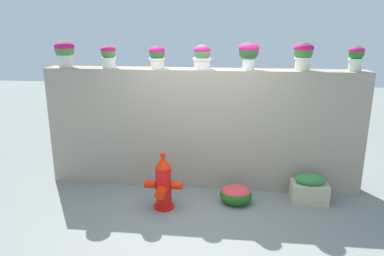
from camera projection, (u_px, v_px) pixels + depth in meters
The scene contains 12 objects.
ground_plane at pixel (194, 220), 5.27m from camera, with size 24.00×24.00×0.00m, color slate.
stone_wall at pixel (202, 128), 6.21m from camera, with size 5.18×0.41×1.99m, color gray.
potted_plant_0 at pixel (65, 51), 6.09m from camera, with size 0.32×0.32×0.44m.
potted_plant_1 at pixel (108, 55), 6.01m from camera, with size 0.25×0.25×0.37m.
potted_plant_2 at pixel (157, 55), 5.99m from camera, with size 0.26×0.26×0.36m.
potted_plant_3 at pixel (202, 55), 5.85m from camera, with size 0.30×0.30×0.38m.
potted_plant_4 at pixel (249, 52), 5.78m from camera, with size 0.32×0.32×0.44m.
potted_plant_5 at pixel (303, 53), 5.69m from camera, with size 0.31×0.31×0.43m.
potted_plant_6 at pixel (356, 56), 5.61m from camera, with size 0.24×0.24×0.39m.
fire_hydrant at pixel (163, 184), 5.51m from camera, with size 0.56×0.46×0.87m.
flower_bush_left at pixel (236, 194), 5.72m from camera, with size 0.49×0.44×0.30m.
planter_box at pixel (309, 189), 5.75m from camera, with size 0.55×0.36×0.47m.
Camera 1 is at (0.52, -4.68, 2.70)m, focal length 34.67 mm.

